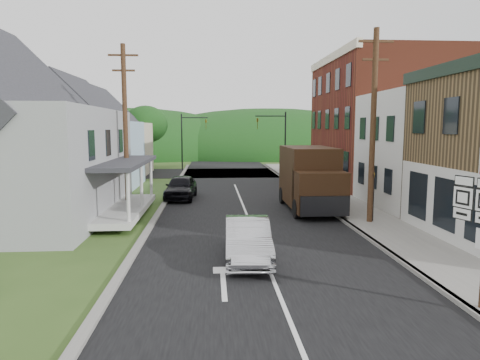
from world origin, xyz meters
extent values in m
plane|color=#2D4719|center=(0.00, 0.00, 0.00)|extent=(120.00, 120.00, 0.00)
cube|color=black|center=(0.00, 10.00, 0.00)|extent=(9.00, 90.00, 0.02)
cube|color=black|center=(0.00, 27.00, 0.00)|extent=(60.00, 9.00, 0.02)
cube|color=slate|center=(5.90, 8.00, 0.07)|extent=(2.80, 55.00, 0.15)
cube|color=slate|center=(4.55, 8.00, 0.07)|extent=(0.20, 55.00, 0.15)
cube|color=slate|center=(-4.65, 8.00, 0.06)|extent=(0.30, 55.00, 0.12)
cube|color=silver|center=(11.30, 7.50, 3.25)|extent=(8.00, 7.00, 6.50)
cube|color=maroon|center=(11.30, 17.00, 5.00)|extent=(8.00, 12.00, 10.00)
cube|color=gray|center=(-12.00, 6.00, 2.75)|extent=(10.00, 12.00, 5.50)
cube|color=#9DBFD6|center=(-11.00, 17.00, 2.50)|extent=(7.00, 8.00, 5.00)
cube|color=beige|center=(-11.50, 26.00, 2.50)|extent=(7.00, 8.00, 5.00)
cylinder|color=#472D19|center=(5.60, 3.50, 4.50)|extent=(0.26, 0.26, 9.00)
cube|color=#472D19|center=(5.60, 3.50, 8.40)|extent=(1.60, 0.10, 0.10)
cube|color=#472D19|center=(5.60, 3.50, 7.60)|extent=(1.20, 0.10, 0.10)
cylinder|color=#472D19|center=(-6.50, 8.00, 4.50)|extent=(0.26, 0.26, 9.00)
cube|color=#472D19|center=(-6.50, 8.00, 8.40)|extent=(1.60, 0.10, 0.10)
cube|color=#472D19|center=(-6.50, 8.00, 7.60)|extent=(1.20, 0.10, 0.10)
cylinder|color=black|center=(5.00, 23.50, 3.00)|extent=(0.14, 0.14, 6.00)
cylinder|color=black|center=(3.60, 23.50, 5.60)|extent=(2.80, 0.10, 0.10)
imported|color=olive|center=(2.40, 23.50, 4.90)|extent=(0.16, 0.20, 1.00)
cylinder|color=black|center=(-5.00, 30.50, 3.00)|extent=(0.14, 0.14, 6.00)
cylinder|color=black|center=(-3.60, 30.50, 5.60)|extent=(2.80, 0.10, 0.10)
imported|color=olive|center=(-2.40, 30.50, 4.90)|extent=(0.16, 0.20, 1.00)
cylinder|color=#382616|center=(-9.00, 32.00, 1.96)|extent=(0.36, 0.36, 3.92)
ellipsoid|color=#143810|center=(-9.00, 32.00, 4.90)|extent=(4.80, 4.80, 4.08)
ellipsoid|color=#143810|center=(0.00, 55.00, 0.00)|extent=(90.00, 30.00, 16.00)
imported|color=#B4B4B9|center=(-0.60, -1.54, 0.71)|extent=(1.65, 4.36, 1.42)
imported|color=black|center=(-3.80, 11.43, 0.75)|extent=(2.09, 4.52, 1.50)
cube|color=black|center=(3.58, 7.74, 1.90)|extent=(2.51, 4.78, 3.15)
cube|color=black|center=(3.58, 4.92, 1.36)|extent=(2.50, 1.74, 2.06)
cube|color=black|center=(3.58, 5.14, 2.23)|extent=(2.28, 1.31, 0.05)
cube|color=black|center=(3.58, 3.99, 0.81)|extent=(2.39, 0.17, 0.98)
cylinder|color=black|center=(2.44, 5.03, 0.49)|extent=(0.31, 0.98, 0.98)
cylinder|color=black|center=(4.72, 5.03, 0.49)|extent=(0.31, 0.98, 0.98)
cylinder|color=black|center=(2.44, 9.37, 0.49)|extent=(0.31, 0.98, 0.98)
cylinder|color=black|center=(4.72, 9.37, 0.49)|extent=(0.31, 0.98, 0.98)
cube|color=white|center=(4.51, -5.59, 3.22)|extent=(0.18, 0.49, 0.20)
cube|color=white|center=(4.51, -5.59, 2.81)|extent=(0.19, 0.54, 0.51)
cube|color=white|center=(4.51, -5.59, 2.39)|extent=(0.18, 0.49, 0.26)
cylinder|color=black|center=(5.79, 3.62, 1.36)|extent=(0.07, 0.07, 2.42)
cube|color=black|center=(5.73, 3.62, 2.37)|extent=(0.13, 0.70, 0.71)
cube|color=#F5A40C|center=(5.74, 3.62, 2.37)|extent=(0.12, 0.64, 0.64)
camera|label=1|loc=(-1.81, -15.83, 4.56)|focal=32.00mm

